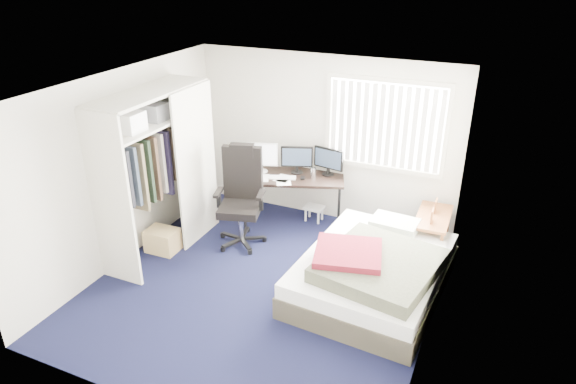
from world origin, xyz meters
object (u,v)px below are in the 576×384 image
(desk, at_px, (293,173))
(bed, at_px, (373,271))
(nightstand, at_px, (433,220))
(office_chair, at_px, (242,206))

(desk, height_order, bed, desk)
(desk, bearing_deg, bed, -39.36)
(nightstand, bearing_deg, bed, -112.74)
(nightstand, relative_size, bed, 0.38)
(office_chair, bearing_deg, bed, -12.76)
(bed, bearing_deg, office_chair, 167.24)
(desk, bearing_deg, office_chair, -115.59)
(desk, xyz_separation_m, office_chair, (-0.42, -0.87, -0.23))
(office_chair, bearing_deg, desk, 64.41)
(bed, bearing_deg, desk, 140.64)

